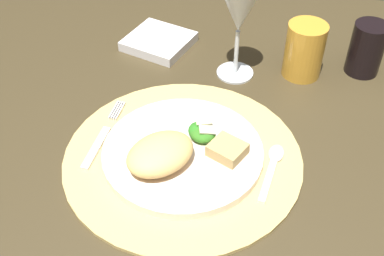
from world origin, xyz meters
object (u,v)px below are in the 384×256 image
object	(u,v)px
dining_table	(210,187)
wine_glass	(237,13)
dinner_plate	(183,153)
fork	(102,137)
napkin	(159,41)
spoon	(273,163)
dark_tumbler	(366,49)
amber_tumbler	(304,50)

from	to	relation	value
dining_table	wine_glass	xyz separation A→B (m)	(-0.00, 0.17, 0.26)
dinner_plate	fork	world-z (taller)	dinner_plate
dining_table	napkin	size ratio (longest dim) A/B	10.94
wine_glass	spoon	bearing A→B (deg)	-63.27
dining_table	napkin	world-z (taller)	napkin
dinner_plate	spoon	distance (m)	0.14
dining_table	spoon	bearing A→B (deg)	-24.19
dinner_plate	dark_tumbler	distance (m)	0.40
dining_table	wine_glass	size ratio (longest dim) A/B	7.51
spoon	amber_tumbler	bearing A→B (deg)	87.59
dinner_plate	dining_table	bearing A→B (deg)	67.38
napkin	amber_tumbler	distance (m)	0.29
amber_tumbler	fork	bearing A→B (deg)	-135.98
napkin	amber_tumbler	world-z (taller)	amber_tumbler
amber_tumbler	napkin	bearing A→B (deg)	176.69
dining_table	dark_tumbler	xyz separation A→B (m)	(0.22, 0.24, 0.18)
wine_glass	dinner_plate	bearing A→B (deg)	-96.10
spoon	wine_glass	xyz separation A→B (m)	(-0.11, 0.22, 0.12)
dark_tumbler	dining_table	bearing A→B (deg)	-132.57
fork	amber_tumbler	world-z (taller)	amber_tumbler
dining_table	amber_tumbler	size ratio (longest dim) A/B	12.73
dinner_plate	amber_tumbler	xyz separation A→B (m)	(0.15, 0.27, 0.04)
dinner_plate	napkin	distance (m)	0.32
dining_table	fork	size ratio (longest dim) A/B	8.08
dining_table	fork	bearing A→B (deg)	-158.00
spoon	wine_glass	world-z (taller)	wine_glass
fork	napkin	bearing A→B (deg)	90.95
fork	wine_glass	xyz separation A→B (m)	(0.16, 0.24, 0.12)
spoon	amber_tumbler	xyz separation A→B (m)	(0.01, 0.25, 0.04)
napkin	dark_tumbler	world-z (taller)	dark_tumbler
fork	dark_tumbler	distance (m)	0.50
wine_glass	dark_tumbler	distance (m)	0.25
dining_table	wine_glass	bearing A→B (deg)	91.07
amber_tumbler	wine_glass	bearing A→B (deg)	-163.80
dining_table	amber_tumbler	world-z (taller)	amber_tumbler
napkin	dark_tumbler	xyz separation A→B (m)	(0.39, 0.02, 0.04)
dining_table	fork	distance (m)	0.23
dining_table	wine_glass	world-z (taller)	wine_glass
dinner_plate	wine_glass	distance (m)	0.26
fork	wine_glass	world-z (taller)	wine_glass
spoon	amber_tumbler	world-z (taller)	amber_tumbler
napkin	wine_glass	distance (m)	0.21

